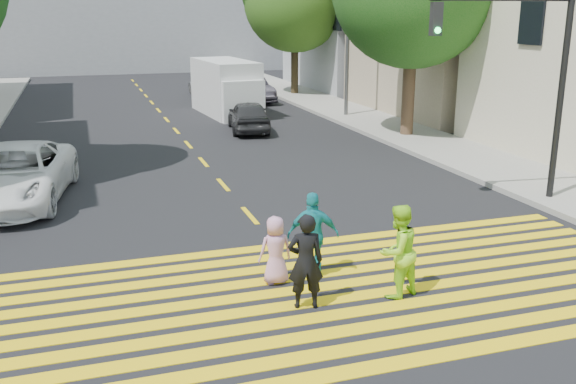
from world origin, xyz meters
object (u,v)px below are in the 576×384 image
traffic_signal (527,66)px  dark_car_near (249,116)px  pedestrian_man (306,261)px  pedestrian_woman (398,251)px  white_van (227,89)px  pedestrian_child (275,250)px  pedestrian_extra (313,235)px  white_sedan (14,175)px  dark_car_parked (250,89)px  silver_car (210,85)px

traffic_signal → dark_car_near: bearing=114.4°
pedestrian_man → pedestrian_woman: 1.65m
pedestrian_man → white_van: size_ratio=0.29×
white_van → pedestrian_child: bearing=-105.1°
pedestrian_woman → traffic_signal: bearing=-162.5°
pedestrian_woman → pedestrian_extra: (-1.08, 1.25, -0.01)m
pedestrian_child → white_sedan: size_ratio=0.24×
pedestrian_child → dark_car_near: (3.39, 14.96, 0.01)m
pedestrian_extra → traffic_signal: (6.51, 2.78, 2.69)m
white_sedan → white_van: bearing=65.4°
white_van → traffic_signal: bearing=-82.4°
pedestrian_man → pedestrian_child: pedestrian_man is taller
dark_car_near → traffic_signal: size_ratio=0.69×
white_sedan → dark_car_parked: 19.72m
pedestrian_woman → silver_car: pedestrian_woman is taller
dark_car_near → silver_car: silver_car is taller
pedestrian_child → silver_car: silver_car is taller
pedestrian_man → pedestrian_extra: (0.57, 1.19, -0.01)m
pedestrian_woman → pedestrian_extra: 1.65m
dark_car_near → dark_car_parked: dark_car_parked is taller
white_van → traffic_signal: traffic_signal is taller
pedestrian_child → traffic_signal: size_ratio=0.23×
pedestrian_man → dark_car_parked: 25.31m
pedestrian_child → pedestrian_extra: pedestrian_extra is taller
dark_car_near → dark_car_parked: 8.92m
pedestrian_child → dark_car_near: dark_car_near is taller
pedestrian_child → white_sedan: bearing=-57.5°
pedestrian_man → silver_car: size_ratio=0.35×
white_sedan → dark_car_parked: white_sedan is taller
pedestrian_woman → pedestrian_man: bearing=-21.2°
white_sedan → dark_car_parked: bearing=66.6°
pedestrian_woman → silver_car: size_ratio=0.35×
pedestrian_extra → silver_car: 26.65m
traffic_signal → pedestrian_child: bearing=-151.9°
pedestrian_extra → dark_car_near: size_ratio=0.43×
white_van → white_sedan: bearing=-128.5°
white_van → pedestrian_man: bearing=-104.0°
white_sedan → white_van: white_van is taller
dark_car_parked → white_sedan: bearing=-128.3°
pedestrian_child → dark_car_parked: bearing=-106.2°
pedestrian_woman → pedestrian_child: (-1.83, 1.18, -0.19)m
dark_car_near → dark_car_parked: (2.30, 8.62, 0.07)m
pedestrian_man → pedestrian_extra: pedestrian_man is taller
traffic_signal → pedestrian_man: bearing=-144.0°
pedestrian_child → silver_car: bearing=-101.5°
white_sedan → dark_car_near: (8.27, 8.03, -0.10)m
dark_car_parked → dark_car_near: bearing=-110.8°
silver_car → white_van: white_van is taller
silver_car → dark_car_parked: 3.32m
dark_car_near → silver_car: (0.71, 11.54, 0.03)m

